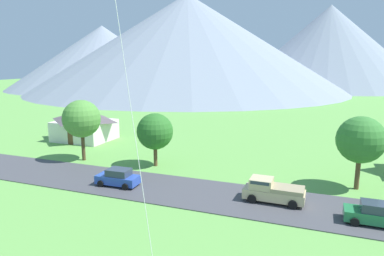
{
  "coord_description": "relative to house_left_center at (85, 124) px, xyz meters",
  "views": [
    {
      "loc": [
        8.73,
        0.05,
        12.04
      ],
      "look_at": [
        0.67,
        21.37,
        7.64
      ],
      "focal_mm": 32.04,
      "sensor_mm": 36.0,
      "label": 1
    }
  ],
  "objects": [
    {
      "name": "parked_car_green_west_end",
      "position": [
        38.67,
        -16.04,
        -1.59
      ],
      "size": [
        4.2,
        2.08,
        1.68
      ],
      "color": "#237042",
      "rests_on": "road_strip"
    },
    {
      "name": "mountain_far_east_ridge",
      "position": [
        36.1,
        134.44,
        16.61
      ],
      "size": [
        86.68,
        86.68,
        38.13
      ],
      "primitive_type": "cone",
      "color": "gray",
      "rests_on": "ground"
    },
    {
      "name": "tree_left_of_center",
      "position": [
        7.11,
        -9.45,
        2.76
      ],
      "size": [
        4.61,
        4.61,
        7.55
      ],
      "color": "#4C3823",
      "rests_on": "ground"
    },
    {
      "name": "tree_near_left",
      "position": [
        38.08,
        -8.32,
        2.39
      ],
      "size": [
        4.45,
        4.45,
        7.1
      ],
      "color": "brown",
      "rests_on": "ground"
    },
    {
      "name": "road_strip",
      "position": [
        25.59,
        -14.87,
        -2.42
      ],
      "size": [
        160.0,
        7.43,
        0.08
      ],
      "primitive_type": "cube",
      "color": "#424247",
      "rests_on": "ground"
    },
    {
      "name": "mountain_far_west_ridge",
      "position": [
        -9.31,
        120.21,
        13.08
      ],
      "size": [
        79.61,
        79.61,
        31.07
      ],
      "primitive_type": "cone",
      "color": "gray",
      "rests_on": "ground"
    },
    {
      "name": "parked_car_blue_mid_west",
      "position": [
        16.13,
        -15.77,
        -1.59
      ],
      "size": [
        4.26,
        2.2,
        1.68
      ],
      "color": "#2847A8",
      "rests_on": "road_strip"
    },
    {
      "name": "pickup_truck_sand_west_side",
      "position": [
        30.89,
        -14.42,
        -1.4
      ],
      "size": [
        5.23,
        2.39,
        1.99
      ],
      "color": "#C6B284",
      "rests_on": "road_strip"
    },
    {
      "name": "tree_right_of_center",
      "position": [
        16.56,
        -8.42,
        1.67
      ],
      "size": [
        4.23,
        4.23,
        6.26
      ],
      "color": "brown",
      "rests_on": "ground"
    },
    {
      "name": "house_left_center",
      "position": [
        0.0,
        0.0,
        0.0
      ],
      "size": [
        8.86,
        7.35,
        4.74
      ],
      "color": "silver",
      "rests_on": "ground"
    },
    {
      "name": "mountain_east_ridge",
      "position": [
        -61.8,
        94.07,
        11.79
      ],
      "size": [
        85.07,
        85.07,
        28.49
      ],
      "primitive_type": "cone",
      "color": "gray",
      "rests_on": "ground"
    },
    {
      "name": "mountain_central_ridge",
      "position": [
        -19.67,
        94.12,
        17.34
      ],
      "size": [
        129.45,
        129.45,
        39.58
      ],
      "primitive_type": "cone",
      "color": "gray",
      "rests_on": "ground"
    }
  ]
}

